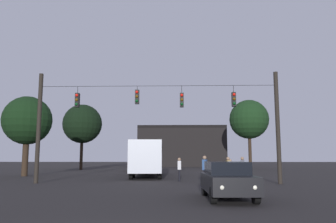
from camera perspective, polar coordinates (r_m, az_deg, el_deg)
name	(u,v)px	position (r m, az deg, el deg)	size (l,w,h in m)	color
ground_plane	(163,176)	(31.21, -0.85, -10.85)	(168.00, 168.00, 0.00)	black
overhead_signal_span	(157,119)	(22.29, -1.88, -1.35)	(16.13, 0.44, 7.35)	black
city_bus	(148,155)	(30.43, -3.42, -7.40)	(3.02, 11.10, 3.00)	#B7BCC6
car_near_right	(227,179)	(14.38, 10.00, -11.28)	(1.96, 4.39, 1.52)	black
car_far_left	(136,164)	(41.97, -5.51, -8.91)	(2.23, 4.47, 1.52)	#511919
pedestrian_crossing_left	(242,167)	(24.51, 12.51, -9.24)	(0.33, 0.41, 1.72)	black
pedestrian_crossing_center	(179,168)	(24.21, 1.93, -9.54)	(0.25, 0.37, 1.66)	black
pedestrian_crossing_right	(228,168)	(23.35, 10.18, -9.41)	(0.29, 0.39, 1.71)	black
pedestrian_near_bus	(230,169)	(24.87, 10.54, -9.53)	(0.36, 0.42, 1.55)	black
pedestrian_trailing	(205,168)	(22.04, 6.24, -9.46)	(0.35, 0.42, 1.79)	black
corner_building	(182,147)	(61.99, 2.36, -5.96)	(15.38, 8.76, 7.15)	black
tree_left_silhouette	(249,119)	(48.64, 13.56, -1.32)	(5.48, 5.48, 9.70)	#2D2116
tree_behind_building	(82,124)	(47.41, -14.31, -2.06)	(5.30, 5.30, 8.84)	black
tree_right_far	(27,121)	(33.32, -22.74, -1.46)	(4.42, 4.42, 7.24)	#2D2116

